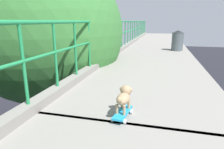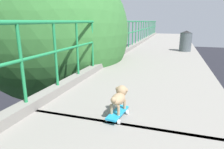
{
  "view_description": "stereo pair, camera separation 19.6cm",
  "coord_description": "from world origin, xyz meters",
  "px_view_note": "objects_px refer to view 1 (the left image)",
  "views": [
    {
      "loc": [
        1.4,
        -1.28,
        7.09
      ],
      "look_at": [
        0.58,
        1.98,
        6.17
      ],
      "focal_mm": 31.62,
      "sensor_mm": 36.0,
      "label": 1
    },
    {
      "loc": [
        1.59,
        -1.23,
        7.09
      ],
      "look_at": [
        0.58,
        1.98,
        6.17
      ],
      "focal_mm": 31.62,
      "sensor_mm": 36.0,
      "label": 2
    }
  ],
  "objects_px": {
    "car_silver_fifth": "(66,130)",
    "city_bus": "(93,60)",
    "car_red_taxi_seventh": "(92,97)",
    "litter_bin": "(178,40)",
    "car_yellow_cab_sixth": "(42,104)",
    "toy_skateboard": "(123,113)",
    "small_dog": "(124,96)"
  },
  "relations": [
    {
      "from": "litter_bin",
      "to": "car_yellow_cab_sixth",
      "type": "bearing_deg",
      "value": 156.52
    },
    {
      "from": "toy_skateboard",
      "to": "small_dog",
      "type": "height_order",
      "value": "small_dog"
    },
    {
      "from": "car_yellow_cab_sixth",
      "to": "litter_bin",
      "type": "relative_size",
      "value": 5.35
    },
    {
      "from": "car_silver_fifth",
      "to": "litter_bin",
      "type": "distance_m",
      "value": 8.28
    },
    {
      "from": "car_silver_fifth",
      "to": "car_red_taxi_seventh",
      "type": "relative_size",
      "value": 1.03
    },
    {
      "from": "toy_skateboard",
      "to": "small_dog",
      "type": "xyz_separation_m",
      "value": [
        0.0,
        0.06,
        0.2
      ]
    },
    {
      "from": "car_red_taxi_seventh",
      "to": "litter_bin",
      "type": "relative_size",
      "value": 5.23
    },
    {
      "from": "car_red_taxi_seventh",
      "to": "litter_bin",
      "type": "xyz_separation_m",
      "value": [
        6.26,
        -6.6,
        5.67
      ]
    },
    {
      "from": "car_yellow_cab_sixth",
      "to": "toy_skateboard",
      "type": "bearing_deg",
      "value": -50.78
    },
    {
      "from": "car_silver_fifth",
      "to": "small_dog",
      "type": "relative_size",
      "value": 11.25
    },
    {
      "from": "toy_skateboard",
      "to": "small_dog",
      "type": "distance_m",
      "value": 0.21
    },
    {
      "from": "car_silver_fifth",
      "to": "car_red_taxi_seventh",
      "type": "distance_m",
      "value": 5.5
    },
    {
      "from": "litter_bin",
      "to": "small_dog",
      "type": "bearing_deg",
      "value": -99.32
    },
    {
      "from": "car_red_taxi_seventh",
      "to": "small_dog",
      "type": "relative_size",
      "value": 10.97
    },
    {
      "from": "car_red_taxi_seventh",
      "to": "toy_skateboard",
      "type": "relative_size",
      "value": 9.47
    },
    {
      "from": "car_red_taxi_seventh",
      "to": "litter_bin",
      "type": "bearing_deg",
      "value": -46.53
    },
    {
      "from": "city_bus",
      "to": "small_dog",
      "type": "height_order",
      "value": "small_dog"
    },
    {
      "from": "city_bus",
      "to": "toy_skateboard",
      "type": "xyz_separation_m",
      "value": [
        8.61,
        -22.9,
        4.02
      ]
    },
    {
      "from": "car_silver_fifth",
      "to": "car_yellow_cab_sixth",
      "type": "relative_size",
      "value": 1.0
    },
    {
      "from": "car_red_taxi_seventh",
      "to": "city_bus",
      "type": "bearing_deg",
      "value": 108.75
    },
    {
      "from": "car_silver_fifth",
      "to": "car_yellow_cab_sixth",
      "type": "xyz_separation_m",
      "value": [
        -3.67,
        3.06,
        -0.02
      ]
    },
    {
      "from": "car_red_taxi_seventh",
      "to": "city_bus",
      "type": "xyz_separation_m",
      "value": [
        -3.38,
        9.96,
        1.29
      ]
    },
    {
      "from": "car_yellow_cab_sixth",
      "to": "city_bus",
      "type": "distance_m",
      "value": 12.45
    },
    {
      "from": "car_silver_fifth",
      "to": "litter_bin",
      "type": "height_order",
      "value": "litter_bin"
    },
    {
      "from": "car_red_taxi_seventh",
      "to": "car_yellow_cab_sixth",
      "type": "bearing_deg",
      "value": -144.12
    },
    {
      "from": "car_silver_fifth",
      "to": "city_bus",
      "type": "bearing_deg",
      "value": 103.45
    },
    {
      "from": "car_yellow_cab_sixth",
      "to": "litter_bin",
      "type": "distance_m",
      "value": 11.92
    },
    {
      "from": "litter_bin",
      "to": "city_bus",
      "type": "bearing_deg",
      "value": 120.21
    },
    {
      "from": "city_bus",
      "to": "car_silver_fifth",
      "type": "bearing_deg",
      "value": -76.55
    },
    {
      "from": "car_yellow_cab_sixth",
      "to": "toy_skateboard",
      "type": "xyz_separation_m",
      "value": [
        8.58,
        -10.51,
        5.32
      ]
    },
    {
      "from": "toy_skateboard",
      "to": "city_bus",
      "type": "bearing_deg",
      "value": 110.6
    },
    {
      "from": "small_dog",
      "to": "car_yellow_cab_sixth",
      "type": "bearing_deg",
      "value": 129.39
    }
  ]
}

